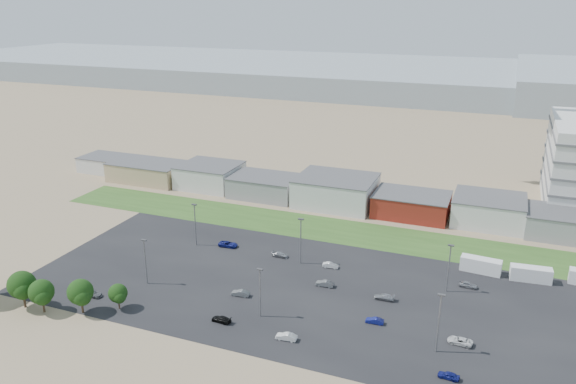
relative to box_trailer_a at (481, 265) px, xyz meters
The scene contains 30 objects.
ground 54.87m from the box_trailer_a, 131.19° to the right, with size 700.00×700.00×0.00m, color #866F55.
parking_lot 37.73m from the box_trailer_a, 145.65° to the right, with size 120.00×50.00×0.01m, color black.
grass_strip 37.71m from the box_trailer_a, 163.46° to the left, with size 160.00×16.00×0.02m, color #2E501E.
hills_backdrop 273.77m from the box_trailer_a, 89.19° to the left, with size 700.00×200.00×9.00m, color gray, non-canonical shape.
building_row 60.92m from the box_trailer_a, 150.77° to the left, with size 170.00×20.00×8.00m, color silver, non-canonical shape.
box_trailer_a is the anchor object (origin of this frame).
box_trailer_b 10.13m from the box_trailer_a, ahead, with size 8.30×2.59×3.11m, color silver, non-canonical shape.
tree_left 94.35m from the box_trailer_a, 149.36° to the right, with size 5.71×5.71×8.56m, color black, non-canonical shape.
tree_mid 90.28m from the box_trailer_a, 147.80° to the right, with size 5.08×5.08×7.61m, color black, non-canonical shape.
tree_right 83.01m from the box_trailer_a, 146.68° to the right, with size 5.22×5.22×7.83m, color black, non-canonical shape.
tree_near 76.29m from the box_trailer_a, 146.79° to the right, with size 3.91×3.91×5.87m, color black, non-canonical shape.
lightpole_front_l 71.96m from the box_trailer_a, 154.20° to the right, with size 1.18×0.49×10.03m, color slate, non-canonical shape.
lightpole_front_m 50.77m from the box_trailer_a, 137.39° to the right, with size 1.16×0.49×9.90m, color slate, non-canonical shape.
lightpole_front_r 34.20m from the box_trailer_a, 98.48° to the right, with size 1.29×0.54×10.95m, color slate, non-canonical shape.
lightpole_back_l 66.05m from the box_trailer_a, behind, with size 1.24×0.52×10.57m, color slate, non-canonical shape.
lightpole_back_m 39.69m from the box_trailer_a, 164.61° to the right, with size 1.28×0.53×10.84m, color slate, non-canonical shape.
lightpole_back_r 13.49m from the box_trailer_a, 116.61° to the right, with size 1.22×0.51×10.38m, color slate, non-canonical shape.
parked_car_0 29.85m from the box_trailer_a, 92.85° to the right, with size 1.97×4.27×1.19m, color silver.
parked_car_1 33.32m from the box_trailer_a, 120.16° to the right, with size 1.17×3.37×1.11m, color navy.
parked_car_2 40.25m from the box_trailer_a, 93.16° to the right, with size 1.36×3.38×1.15m, color navy.
parked_car_3 58.09m from the box_trailer_a, 138.12° to the right, with size 1.57×3.87×1.12m, color black.
parked_car_4 52.76m from the box_trailer_a, 146.95° to the right, with size 1.32×3.78×1.25m, color #595B5E.
parked_car_6 44.59m from the box_trailer_a, 168.18° to the right, with size 1.57×3.86×1.12m, color #A5A5AA.
parked_car_7 35.10m from the box_trailer_a, 147.78° to the right, with size 1.34×3.85×1.27m, color #595B5E.
parked_car_8 8.56m from the box_trailer_a, 102.65° to the right, with size 1.49×3.70×1.26m, color #A5A5AA.
parked_car_9 58.11m from the box_trailer_a, behind, with size 2.15×4.66×1.30m, color navy.
parked_car_10 82.20m from the box_trailer_a, 151.02° to the right, with size 1.76×4.34×1.26m, color #595B5E.
parked_car_11 32.73m from the box_trailer_a, 162.06° to the right, with size 1.23×3.54×1.17m, color silver.
parked_car_12 25.97m from the box_trailer_a, 130.87° to the right, with size 1.67×4.11×1.19m, color #A5A5AA.
parked_car_13 49.70m from the box_trailer_a, 127.04° to the right, with size 1.32×3.79×1.25m, color silver.
Camera 1 is at (37.57, -76.97, 56.57)m, focal length 35.00 mm.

